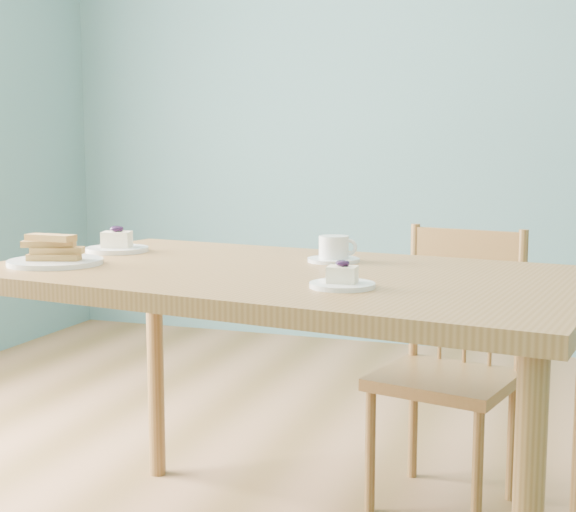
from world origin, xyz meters
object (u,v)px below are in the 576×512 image
(coffee_cup, at_px, (334,251))
(dining_chair, at_px, (449,365))
(dining_table, at_px, (284,301))
(cheesecake_plate_far, at_px, (117,245))
(cheesecake_plate_near, at_px, (342,281))
(biscotti_plate, at_px, (55,255))

(coffee_cup, bearing_deg, dining_chair, 43.53)
(dining_table, distance_m, coffee_cup, 0.22)
(dining_chair, distance_m, cheesecake_plate_far, 1.04)
(cheesecake_plate_near, bearing_deg, cheesecake_plate_far, 153.69)
(cheesecake_plate_near, bearing_deg, coffee_cup, 108.19)
(cheesecake_plate_near, bearing_deg, biscotti_plate, 172.70)
(cheesecake_plate_near, height_order, coffee_cup, coffee_cup)
(dining_chair, bearing_deg, cheesecake_plate_far, -143.62)
(dining_chair, bearing_deg, cheesecake_plate_near, -86.03)
(cheesecake_plate_far, bearing_deg, biscotti_plate, -92.14)
(cheesecake_plate_far, distance_m, biscotti_plate, 0.28)
(dining_table, height_order, dining_chair, dining_chair)
(dining_table, bearing_deg, dining_chair, 67.87)
(coffee_cup, distance_m, biscotti_plate, 0.71)
(cheesecake_plate_near, xyz_separation_m, coffee_cup, (-0.12, 0.38, 0.01))
(dining_chair, height_order, coffee_cup, coffee_cup)
(dining_chair, height_order, cheesecake_plate_far, cheesecake_plate_far)
(dining_table, xyz_separation_m, biscotti_plate, (-0.58, -0.10, 0.10))
(coffee_cup, bearing_deg, biscotti_plate, -169.24)
(cheesecake_plate_far, height_order, coffee_cup, cheesecake_plate_far)
(cheesecake_plate_far, distance_m, coffee_cup, 0.64)
(biscotti_plate, bearing_deg, dining_table, 10.06)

